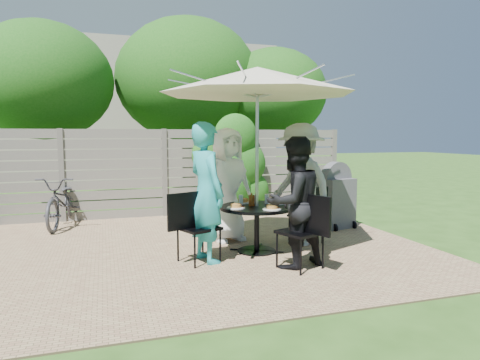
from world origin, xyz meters
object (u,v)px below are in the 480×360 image
object	(u,v)px
person_right	(300,185)
glass_back	(241,200)
chair_right	(306,227)
patio_table	(257,220)
umbrella	(257,81)
plate_front	(272,208)
plate_back	(243,201)
coffee_cup	(254,199)
glass_right	(267,199)
syrup_jug	(251,200)
chair_front	(301,247)
bbq_grill	(336,198)
person_left	(206,193)
glass_front	(274,203)
chair_left	(198,242)
plate_left	(236,207)
person_back	(227,185)
person_front	(294,203)
chair_back	(223,223)
plate_right	(276,202)
bicycle	(64,201)

from	to	relation	value
person_right	glass_back	size ratio (longest dim) A/B	13.58
chair_right	patio_table	bearing A→B (deg)	4.75
umbrella	plate_front	xyz separation A→B (m)	(0.10, -0.35, -1.76)
plate_back	coffee_cup	xyz separation A→B (m)	(0.13, -0.11, 0.04)
glass_right	syrup_jug	xyz separation A→B (m)	(-0.29, -0.14, 0.01)
chair_front	bbq_grill	world-z (taller)	bbq_grill
person_left	glass_front	bearing A→B (deg)	-105.52
chair_right	plate_back	size ratio (longest dim) A/B	3.43
chair_left	plate_left	size ratio (longest dim) A/B	3.76
person_back	plate_left	size ratio (longest dim) A/B	7.07
patio_table	person_front	world-z (taller)	person_front
chair_left	plate_front	xyz separation A→B (m)	(1.03, -0.09, 0.42)
glass_front	glass_right	xyz separation A→B (m)	(0.05, 0.39, 0.00)
chair_front	coffee_cup	size ratio (longest dim) A/B	8.25
chair_back	plate_front	xyz separation A→B (m)	(0.35, -1.28, 0.45)
plate_left	glass_front	distance (m)	0.53
chair_right	person_front	bearing A→B (deg)	45.48
person_front	plate_back	distance (m)	1.20
chair_front	plate_back	world-z (taller)	chair_front
chair_front	plate_front	world-z (taller)	chair_front
person_back	plate_back	distance (m)	0.51
chair_back	bbq_grill	bearing A→B (deg)	78.43
plate_front	plate_left	bearing A→B (deg)	150.52
chair_left	person_left	xyz separation A→B (m)	(0.13, 0.04, 0.65)
chair_front	chair_right	size ratio (longest dim) A/B	1.11
umbrella	bbq_grill	xyz separation A→B (m)	(1.95, 1.12, -1.91)
patio_table	chair_back	distance (m)	0.99
umbrella	plate_right	world-z (taller)	umbrella
patio_table	bbq_grill	size ratio (longest dim) A/B	1.05
person_right	person_front	bearing A→B (deg)	-45.00
umbrella	syrup_jug	bearing A→B (deg)	155.71
plate_right	glass_back	bearing A→B (deg)	166.34
patio_table	chair_front	xyz separation A→B (m)	(0.26, -0.93, -0.19)
plate_front	person_back	bearing A→B (deg)	105.52
chair_back	person_front	world-z (taller)	person_front
plate_front	glass_right	world-z (taller)	glass_right
umbrella	plate_back	distance (m)	1.79
patio_table	plate_left	xyz separation A→B (m)	(-0.35, -0.10, 0.23)
plate_back	glass_back	world-z (taller)	glass_back
chair_back	bbq_grill	size ratio (longest dim) A/B	0.73
plate_front	plate_right	xyz separation A→B (m)	(0.25, 0.44, 0.00)
person_right	plate_left	distance (m)	1.21
person_back	glass_right	distance (m)	0.79
person_right	glass_right	size ratio (longest dim) A/B	13.58
plate_back	plate_right	size ratio (longest dim) A/B	1.00
chair_back	plate_back	world-z (taller)	chair_back
plate_front	chair_left	bearing A→B (deg)	175.18
plate_front	glass_front	xyz separation A→B (m)	(0.07, 0.12, 0.05)
person_back	chair_back	bearing A→B (deg)	90.10
glass_back	bicycle	size ratio (longest dim) A/B	0.08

